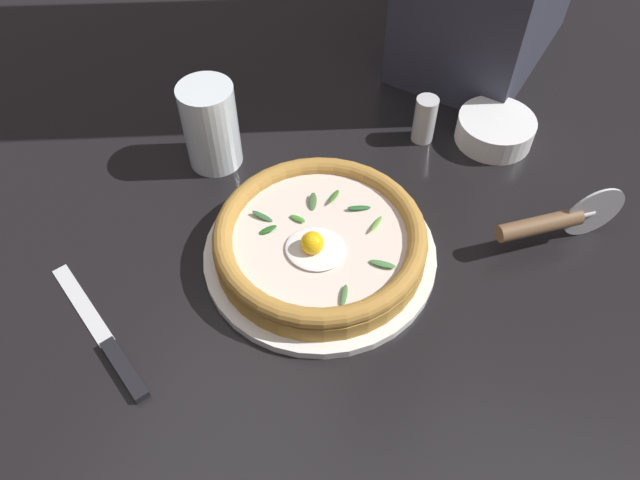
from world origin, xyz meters
name	(u,v)px	position (x,y,z in m)	size (l,w,h in m)	color
ground_plane	(305,286)	(0.00, 0.00, -0.01)	(2.40, 2.40, 0.03)	black
pizza_plate	(320,253)	(-0.01, -0.04, 0.01)	(0.29, 0.29, 0.01)	white
pizza	(320,239)	(-0.01, -0.04, 0.03)	(0.26, 0.26, 0.06)	#B18133
side_bowl	(495,129)	(-0.17, -0.33, 0.02)	(0.11, 0.11, 0.04)	white
pizza_cutter	(555,221)	(-0.27, -0.16, 0.04)	(0.14, 0.11, 0.08)	silver
table_knife	(111,348)	(0.16, 0.17, 0.00)	(0.20, 0.13, 0.01)	silver
drinking_glass	(212,131)	(0.19, -0.15, 0.05)	(0.08, 0.08, 0.12)	silver
pepper_shaker	(425,120)	(-0.07, -0.30, 0.04)	(0.03, 0.03, 0.07)	silver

